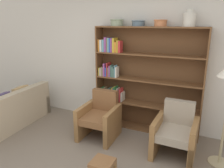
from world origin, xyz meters
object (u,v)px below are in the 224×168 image
Objects in this scene: bookshelf at (137,80)px; footstool at (103,165)px; bowl_olive at (117,22)px; vase_tall at (189,19)px; bowl_sage at (160,23)px; armchair_leather at (100,117)px; couch at (9,112)px; armchair_cushioned at (175,132)px; bowl_terracotta at (138,23)px.

footstool is at bearing -86.68° from bookshelf.
vase_tall reaches higher than bowl_olive.
armchair_leather is at bearing -144.40° from bowl_sage.
couch is at bearing 9.33° from armchair_leather.
bookshelf is 1.16m from bowl_olive.
bowl_olive is 0.92× the size of vase_tall.
bookshelf is 1.01m from armchair_leather.
bowl_sage is 0.28× the size of armchair_cushioned.
armchair_cushioned is at bearing -36.61° from bookshelf.
bowl_olive is 1.79m from armchair_leather.
bookshelf is 1.14m from bowl_sage.
bowl_olive is at bearing 180.00° from vase_tall.
bowl_terracotta is 0.30× the size of armchair_cushioned.
bowl_olive is 0.85× the size of footstool.
vase_tall reaches higher than couch.
bookshelf reaches higher than couch.
armchair_leather is (-0.48, -0.64, -0.61)m from bookshelf.
bookshelf is 8.13× the size of bowl_olive.
bowl_terracotta reaches higher than footstool.
bowl_olive is at bearing -66.35° from couch.
armchair_cushioned is at bearing -86.68° from couch.
vase_tall is 2.27m from armchair_leather.
bowl_terracotta is (0.42, -0.00, -0.01)m from bowl_olive.
bowl_terracotta is at bearing -180.00° from bowl_sage.
bookshelf is 1.41m from vase_tall.
bookshelf is at bearing -70.22° from couch.
bowl_terracotta is 1.99m from armchair_cushioned.
vase_tall is at bearing -76.17° from couch.
bowl_olive reaches higher than armchair_cushioned.
bowl_terracotta is 0.14× the size of couch.
footstool is at bearing -114.51° from vase_tall.
bookshelf is at bearing 178.58° from vase_tall.
bowl_olive is 0.82m from bowl_sage.
bowl_olive is 2.52m from footstool.
bowl_sage is at bearing 0.00° from bowl_olive.
footstool is at bearing -72.33° from bowl_olive.
bookshelf reaches higher than armchair_leather.
bowl_sage is 0.14× the size of couch.
armchair_leather is at bearing -155.01° from vase_tall.
bookshelf is at bearing -35.74° from armchair_cushioned.
bowl_sage is (0.39, -0.02, 1.07)m from bookshelf.
bowl_terracotta reaches higher than armchair_cushioned.
vase_tall is 3.86m from couch.
armchair_leather is (-1.34, -0.62, -1.73)m from vase_tall.
footstool is at bearing 117.56° from armchair_leather.
bowl_sage is 3.45m from couch.
bowl_olive is 1.05× the size of bowl_sage.
bookshelf reaches higher than footstool.
armchair_leather is at bearing 0.87° from armchair_cushioned.
bowl_olive is 2.21m from armchair_cushioned.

